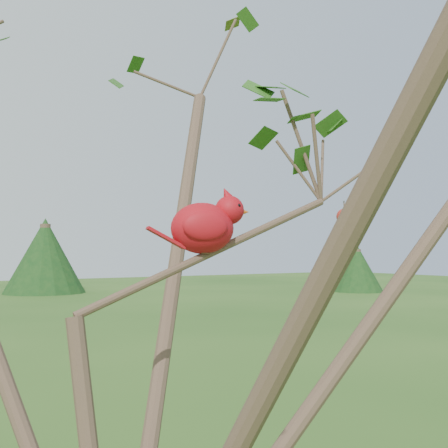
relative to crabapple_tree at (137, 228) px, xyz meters
name	(u,v)px	position (x,y,z in m)	size (l,w,h in m)	color
crabapple_tree	(137,228)	(0.00, 0.00, 0.00)	(2.35, 2.05, 2.95)	#483426
cardinal	(206,226)	(0.21, 0.10, 0.01)	(0.23, 0.14, 0.16)	red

